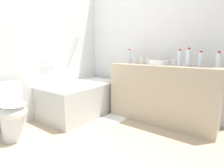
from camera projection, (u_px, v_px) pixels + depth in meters
name	position (u px, v px, depth m)	size (l,w,h in m)	color
ground_plane	(87.00, 143.00, 2.13)	(3.94, 3.94, 0.00)	tan
wall_back_tiled	(26.00, 41.00, 2.61)	(3.34, 0.10, 2.47)	silver
wall_right_mirror	(147.00, 42.00, 3.09)	(0.10, 2.77, 2.47)	silver
bathtub	(83.00, 97.00, 3.10)	(1.42, 0.78, 1.34)	silver
toilet	(11.00, 112.00, 2.19)	(0.37, 0.51, 0.71)	white
vanity_counter	(162.00, 93.00, 2.72)	(0.54, 1.59, 0.88)	tan
sink_basin	(159.00, 62.00, 2.66)	(0.29, 0.29, 0.07)	white
sink_faucet	(163.00, 62.00, 2.80)	(0.10, 0.15, 0.08)	#AFAFB4
water_bottle_0	(129.00, 56.00, 3.03)	(0.06, 0.06, 0.24)	silver
water_bottle_1	(188.00, 58.00, 2.40)	(0.07, 0.07, 0.25)	silver
water_bottle_2	(218.00, 60.00, 2.26)	(0.06, 0.06, 0.20)	silver
water_bottle_3	(179.00, 58.00, 2.47)	(0.06, 0.06, 0.23)	silver
water_bottle_4	(201.00, 59.00, 2.35)	(0.06, 0.06, 0.21)	silver
drinking_glass_0	(149.00, 61.00, 2.82)	(0.07, 0.07, 0.08)	white
drinking_glass_1	(174.00, 62.00, 2.59)	(0.08, 0.08, 0.08)	white
drinking_glass_2	(141.00, 60.00, 2.87)	(0.06, 0.06, 0.10)	white
drinking_glass_3	(135.00, 60.00, 3.01)	(0.08, 0.08, 0.09)	white
soap_dish	(194.00, 65.00, 2.46)	(0.09, 0.06, 0.02)	white
bath_mat	(115.00, 117.00, 2.90)	(0.60, 0.36, 0.01)	white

